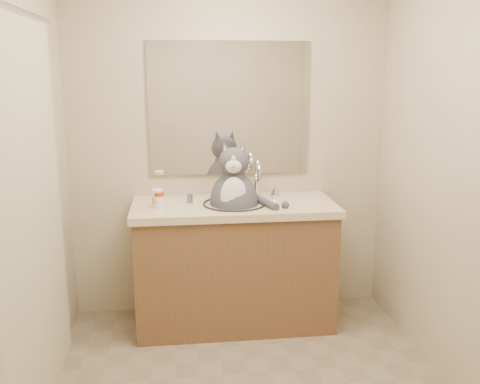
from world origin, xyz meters
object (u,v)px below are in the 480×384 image
(grey_canister, at_px, (190,198))
(cat, at_px, (234,198))
(pill_bottle_redcap, at_px, (159,200))
(pill_bottle_orange, at_px, (157,199))

(grey_canister, bearing_deg, cat, -15.03)
(cat, height_order, grey_canister, cat)
(pill_bottle_redcap, xyz_separation_m, pill_bottle_orange, (-0.01, 0.02, 0.00))
(cat, bearing_deg, grey_canister, 171.97)
(pill_bottle_orange, relative_size, grey_canister, 2.00)
(cat, relative_size, pill_bottle_redcap, 5.92)
(cat, distance_m, grey_canister, 0.30)
(cat, height_order, pill_bottle_redcap, cat)
(pill_bottle_redcap, relative_size, pill_bottle_orange, 0.89)
(pill_bottle_redcap, relative_size, grey_canister, 1.79)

